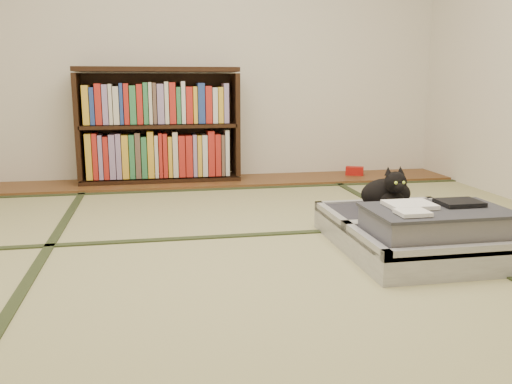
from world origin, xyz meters
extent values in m
plane|color=tan|center=(0.00, 0.00, 0.00)|extent=(4.50, 4.50, 0.00)
cube|color=brown|center=(0.00, 2.00, 0.01)|extent=(4.00, 0.50, 0.02)
cube|color=#AA120D|center=(1.24, 2.03, 0.06)|extent=(0.17, 0.14, 0.07)
plane|color=silver|center=(0.00, 2.25, 1.20)|extent=(4.00, 0.00, 4.00)
cube|color=#2D381E|center=(-1.00, 0.00, 0.00)|extent=(0.05, 4.50, 0.01)
cube|color=#2D381E|center=(1.00, 0.00, 0.00)|extent=(0.05, 4.50, 0.01)
cube|color=#2D381E|center=(0.00, 0.40, 0.00)|extent=(4.00, 0.05, 0.01)
cube|color=#2D381E|center=(0.00, 1.70, 0.00)|extent=(4.00, 0.05, 0.01)
cube|color=black|center=(-1.03, 2.07, 0.47)|extent=(0.04, 0.29, 0.82)
cube|color=black|center=(0.21, 2.07, 0.47)|extent=(0.04, 0.29, 0.82)
cube|color=black|center=(-0.41, 2.07, 0.03)|extent=(1.28, 0.29, 0.04)
cube|color=black|center=(-0.41, 2.07, 0.91)|extent=(1.28, 0.29, 0.04)
cube|color=black|center=(-0.41, 2.07, 0.47)|extent=(1.22, 0.29, 0.03)
cube|color=black|center=(-0.41, 2.21, 0.47)|extent=(1.28, 0.02, 0.82)
cube|color=gray|center=(-0.41, 2.05, 0.25)|extent=(1.15, 0.20, 0.35)
cube|color=gray|center=(-0.41, 2.05, 0.66)|extent=(1.15, 0.20, 0.31)
cube|color=#B9BABF|center=(0.77, -0.21, 0.06)|extent=(0.71, 0.47, 0.12)
cube|color=#313038|center=(0.77, -0.21, 0.09)|extent=(0.63, 0.40, 0.09)
cube|color=#B9BABF|center=(0.77, -0.42, 0.13)|extent=(0.71, 0.04, 0.05)
cube|color=#B9BABF|center=(0.77, 0.01, 0.13)|extent=(0.71, 0.04, 0.05)
cube|color=#B9BABF|center=(0.44, -0.21, 0.13)|extent=(0.04, 0.47, 0.05)
cube|color=#B9BABF|center=(1.11, -0.21, 0.13)|extent=(0.04, 0.47, 0.05)
cube|color=#B9BABF|center=(0.77, 0.27, 0.06)|extent=(0.71, 0.47, 0.12)
cube|color=#313038|center=(0.77, 0.27, 0.09)|extent=(0.63, 0.40, 0.09)
cube|color=#B9BABF|center=(0.77, 0.05, 0.13)|extent=(0.71, 0.04, 0.05)
cube|color=#B9BABF|center=(0.77, 0.49, 0.13)|extent=(0.71, 0.04, 0.05)
cube|color=#B9BABF|center=(0.44, 0.27, 0.13)|extent=(0.04, 0.47, 0.05)
cube|color=#B9BABF|center=(1.11, 0.27, 0.13)|extent=(0.04, 0.47, 0.05)
cylinder|color=black|center=(0.77, 0.03, 0.13)|extent=(0.64, 0.02, 0.02)
cube|color=gray|center=(0.77, -0.21, 0.18)|extent=(0.61, 0.37, 0.12)
cube|color=#323239|center=(0.77, -0.21, 0.25)|extent=(0.62, 0.39, 0.01)
cube|color=white|center=(0.66, -0.16, 0.27)|extent=(0.21, 0.17, 0.02)
cube|color=black|center=(0.91, -0.16, 0.27)|extent=(0.19, 0.15, 0.02)
cube|color=white|center=(0.60, -0.30, 0.27)|extent=(0.13, 0.11, 0.02)
cube|color=white|center=(0.56, -0.43, 0.07)|extent=(0.06, 0.01, 0.04)
cube|color=white|center=(0.68, -0.43, 0.06)|extent=(0.05, 0.01, 0.03)
cube|color=#197F33|center=(0.94, -0.43, 0.09)|extent=(0.04, 0.01, 0.03)
ellipsoid|color=black|center=(0.75, 0.30, 0.22)|extent=(0.27, 0.18, 0.17)
ellipsoid|color=black|center=(0.75, 0.22, 0.20)|extent=(0.14, 0.10, 0.10)
ellipsoid|color=black|center=(0.75, 0.20, 0.31)|extent=(0.12, 0.11, 0.11)
sphere|color=black|center=(0.75, 0.15, 0.29)|extent=(0.05, 0.05, 0.05)
cone|color=black|center=(0.72, 0.21, 0.36)|extent=(0.04, 0.05, 0.05)
cone|color=black|center=(0.79, 0.21, 0.36)|extent=(0.04, 0.05, 0.05)
sphere|color=#A5BF33|center=(0.73, 0.15, 0.31)|extent=(0.02, 0.02, 0.02)
sphere|color=#A5BF33|center=(0.77, 0.15, 0.31)|extent=(0.02, 0.02, 0.02)
cylinder|color=black|center=(0.85, 0.39, 0.16)|extent=(0.17, 0.10, 0.03)
torus|color=white|center=(0.93, 0.32, 0.14)|extent=(0.10, 0.10, 0.01)
torus|color=white|center=(0.94, 0.31, 0.15)|extent=(0.08, 0.08, 0.01)
camera|label=1|loc=(-0.47, -2.36, 0.81)|focal=38.00mm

